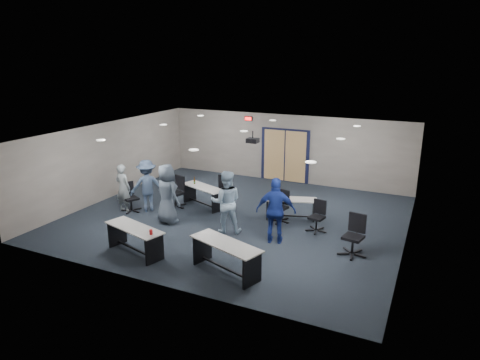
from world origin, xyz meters
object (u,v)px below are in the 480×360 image
at_px(table_front_left, 135,235).
at_px(chair_loose_right, 353,236).
at_px(chair_loose_left, 131,197).
at_px(person_navy, 276,211).
at_px(person_plaid, 167,194).
at_px(person_lightblue, 226,202).
at_px(table_back_right, 291,205).
at_px(chair_back_d, 317,216).
at_px(person_gray, 123,188).
at_px(chair_back_a, 175,192).
at_px(chair_back_c, 280,206).
at_px(person_back, 147,186).
at_px(chair_back_b, 223,192).
at_px(table_front_right, 226,252).
at_px(table_back_left, 203,193).

xyz_separation_m(table_front_left, chair_loose_right, (5.09, 2.26, 0.04)).
bearing_deg(chair_loose_left, person_navy, -66.32).
relative_size(person_plaid, person_lightblue, 1.00).
bearing_deg(table_back_right, chair_back_d, -50.39).
distance_m(chair_loose_right, person_gray, 7.44).
relative_size(chair_back_a, chair_back_d, 1.15).
height_order(chair_back_c, chair_back_d, chair_back_c).
bearing_deg(person_back, table_back_right, 153.95).
distance_m(chair_back_b, person_plaid, 2.14).
relative_size(table_front_left, person_gray, 1.19).
relative_size(table_front_right, chair_back_b, 1.85).
height_order(person_lightblue, person_back, person_lightblue).
relative_size(table_front_right, table_back_left, 1.10).
relative_size(table_back_right, chair_back_c, 1.73).
relative_size(table_back_right, person_navy, 0.93).
bearing_deg(table_front_left, chair_back_a, 122.24).
distance_m(table_back_left, chair_back_b, 0.66).
bearing_deg(person_gray, person_lightblue, -177.17).
bearing_deg(chair_loose_right, person_navy, -167.17).
height_order(chair_back_a, person_navy, person_navy).
bearing_deg(person_lightblue, chair_loose_right, 155.50).
xyz_separation_m(chair_back_c, chair_back_d, (1.24, -0.26, -0.03)).
xyz_separation_m(table_front_right, person_navy, (0.45, 2.10, 0.40)).
xyz_separation_m(chair_back_b, chair_loose_left, (-2.52, -1.62, -0.05)).
height_order(table_front_right, chair_loose_left, chair_loose_left).
relative_size(chair_back_b, chair_loose_left, 1.11).
relative_size(table_front_left, chair_loose_right, 1.74).
bearing_deg(table_back_left, person_lightblue, -22.69).
relative_size(table_back_right, chair_loose_right, 1.57).
distance_m(table_back_right, chair_back_b, 2.40).
height_order(table_back_right, person_gray, person_gray).
distance_m(chair_back_b, chair_loose_left, 3.00).
xyz_separation_m(table_back_left, person_back, (-1.45, -1.12, 0.38)).
xyz_separation_m(table_back_left, person_gray, (-2.14, -1.49, 0.31)).
xyz_separation_m(chair_loose_right, person_navy, (-2.06, -0.08, 0.38)).
distance_m(table_back_left, chair_back_c, 2.82).
xyz_separation_m(chair_back_a, person_plaid, (0.55, -1.26, 0.39)).
bearing_deg(person_gray, table_back_right, -157.54).
relative_size(table_front_left, person_lightblue, 1.02).
height_order(table_back_right, chair_back_d, chair_back_d).
bearing_deg(person_gray, person_back, -147.24).
distance_m(table_front_right, chair_back_d, 3.55).
bearing_deg(person_gray, table_back_left, -140.33).
xyz_separation_m(chair_back_c, chair_loose_right, (2.48, -1.39, 0.05)).
height_order(chair_back_a, chair_back_b, chair_back_b).
relative_size(table_front_right, table_back_right, 1.17).
relative_size(table_front_right, chair_back_d, 2.14).
xyz_separation_m(table_back_left, chair_loose_left, (-1.89, -1.44, 0.00)).
height_order(chair_back_a, person_back, person_back).
height_order(chair_loose_left, person_plaid, person_plaid).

